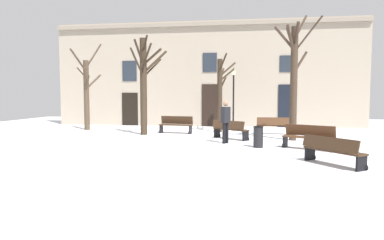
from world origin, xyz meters
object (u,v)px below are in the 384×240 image
at_px(tree_right_of_center, 144,82).
at_px(person_near_bench, 226,119).
at_px(litter_bin, 258,137).
at_px(bench_near_center_tree, 273,125).
at_px(bench_far_corner, 309,137).
at_px(streetlamp, 234,92).
at_px(bench_by_litter_bin, 176,124).
at_px(bench_facing_shops, 230,129).
at_px(tree_near_facade, 220,92).
at_px(tree_foreground, 87,91).
at_px(tree_left_of_center, 294,76).
at_px(bench_back_to_back_left, 332,150).

height_order(tree_right_of_center, person_near_bench, tree_right_of_center).
bearing_deg(litter_bin, bench_near_center_tree, 77.64).
xyz_separation_m(tree_right_of_center, bench_far_corner, (7.45, -3.81, -2.24)).
relative_size(streetlamp, bench_by_litter_bin, 1.98).
relative_size(bench_facing_shops, person_near_bench, 0.95).
height_order(tree_near_facade, bench_near_center_tree, tree_near_facade).
relative_size(tree_foreground, bench_by_litter_bin, 2.74).
height_order(tree_right_of_center, bench_facing_shops, tree_right_of_center).
distance_m(tree_left_of_center, bench_near_center_tree, 3.41).
distance_m(tree_foreground, bench_back_to_back_left, 14.63).
xyz_separation_m(bench_by_litter_bin, bench_near_center_tree, (5.14, 0.19, -0.01)).
bearing_deg(bench_back_to_back_left, bench_far_corner, -34.57).
distance_m(litter_bin, bench_far_corner, 1.86).
bearing_deg(tree_near_facade, person_near_bench, -84.14).
relative_size(tree_foreground, litter_bin, 6.20).
height_order(tree_foreground, bench_by_litter_bin, tree_foreground).
height_order(tree_left_of_center, bench_far_corner, tree_left_of_center).
height_order(tree_foreground, tree_right_of_center, tree_foreground).
relative_size(tree_near_facade, person_near_bench, 2.37).
bearing_deg(tree_right_of_center, tree_foreground, 154.22).
relative_size(tree_right_of_center, litter_bin, 6.08).
height_order(tree_right_of_center, bench_far_corner, tree_right_of_center).
distance_m(tree_near_facade, streetlamp, 1.86).
distance_m(litter_bin, bench_facing_shops, 2.65).
xyz_separation_m(tree_foreground, bench_near_center_tree, (10.71, -0.89, -1.85)).
relative_size(tree_foreground, bench_near_center_tree, 2.98).
distance_m(tree_right_of_center, bench_near_center_tree, 7.08).
relative_size(tree_foreground, tree_right_of_center, 1.02).
bearing_deg(bench_by_litter_bin, bench_back_to_back_left, -41.83).
bearing_deg(bench_by_litter_bin, bench_facing_shops, -25.82).
relative_size(tree_near_facade, bench_far_corner, 2.33).
bearing_deg(bench_by_litter_bin, bench_far_corner, -28.48).
bearing_deg(bench_facing_shops, streetlamp, -52.27).
bearing_deg(streetlamp, litter_bin, -81.55).
distance_m(tree_left_of_center, litter_bin, 3.85).
bearing_deg(tree_right_of_center, person_near_bench, -31.50).
bearing_deg(bench_by_litter_bin, streetlamp, 52.51).
height_order(tree_foreground, tree_near_facade, tree_foreground).
height_order(litter_bin, bench_back_to_back_left, bench_back_to_back_left).
height_order(tree_left_of_center, bench_by_litter_bin, tree_left_of_center).
xyz_separation_m(bench_far_corner, person_near_bench, (-3.15, 1.18, 0.54)).
height_order(tree_left_of_center, tree_right_of_center, tree_left_of_center).
height_order(bench_facing_shops, bench_near_center_tree, bench_near_center_tree).
xyz_separation_m(tree_left_of_center, bench_back_to_back_left, (0.25, -5.54, -2.48)).
bearing_deg(streetlamp, bench_back_to_back_left, -73.92).
bearing_deg(person_near_bench, tree_near_facade, -134.57).
xyz_separation_m(tree_left_of_center, bench_by_litter_bin, (-5.79, 2.10, -2.43)).
relative_size(tree_near_facade, bench_facing_shops, 2.48).
xyz_separation_m(litter_bin, bench_by_litter_bin, (-4.11, 4.50, 0.06)).
bearing_deg(tree_left_of_center, person_near_bench, -154.48).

